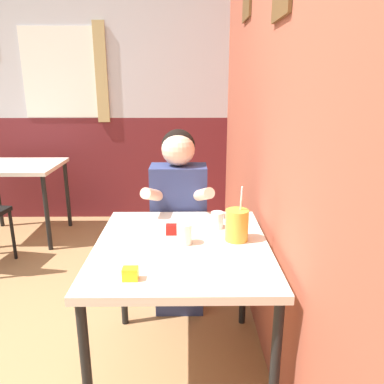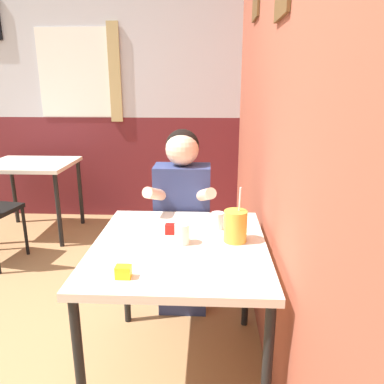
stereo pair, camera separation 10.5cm
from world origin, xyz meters
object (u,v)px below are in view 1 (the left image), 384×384
at_px(background_table, 16,173).
at_px(person_seated, 179,221).
at_px(main_table, 182,257).
at_px(cocktail_pitcher, 237,225).

height_order(background_table, person_seated, person_seated).
distance_m(main_table, person_seated, 0.58).
bearing_deg(background_table, main_table, -48.86).
bearing_deg(background_table, person_seated, -38.36).
relative_size(background_table, person_seated, 0.67).
bearing_deg(cocktail_pitcher, main_table, -170.31).
xyz_separation_m(background_table, cocktail_pitcher, (1.84, -1.76, 0.16)).
bearing_deg(person_seated, background_table, 141.64).
distance_m(main_table, cocktail_pitcher, 0.30).
height_order(main_table, cocktail_pitcher, cocktail_pitcher).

